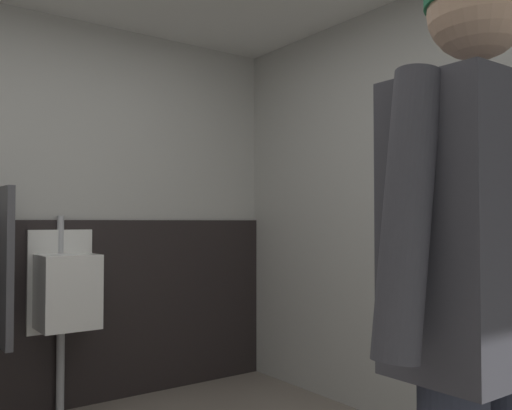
% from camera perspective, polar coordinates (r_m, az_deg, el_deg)
% --- Properties ---
extents(wall_back, '(4.27, 0.12, 2.54)m').
position_cam_1_polar(wall_back, '(3.70, -24.44, -0.54)').
color(wall_back, '#B2B2AD').
rests_on(wall_back, ground_plane).
extents(wall_right, '(0.12, 4.26, 2.54)m').
position_cam_1_polar(wall_right, '(3.17, 20.64, -0.41)').
color(wall_right, '#B2B2AD').
rests_on(wall_right, ground_plane).
extents(wainscot_band_back, '(3.67, 0.03, 1.21)m').
position_cam_1_polar(wainscot_band_back, '(3.67, -24.33, -10.94)').
color(wainscot_band_back, black).
rests_on(wainscot_band_back, ground_plane).
extents(urinal_middle, '(0.40, 0.34, 1.24)m').
position_cam_1_polar(urinal_middle, '(3.58, -19.43, -8.48)').
color(urinal_middle, white).
rests_on(urinal_middle, ground_plane).
extents(privacy_divider_panel, '(0.04, 0.40, 0.90)m').
position_cam_1_polar(privacy_divider_panel, '(3.40, -25.14, -5.84)').
color(privacy_divider_panel, '#4C4C51').
extents(person, '(0.63, 0.60, 1.77)m').
position_cam_1_polar(person, '(1.26, 23.05, -8.88)').
color(person, '#2D3342').
rests_on(person, ground_plane).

